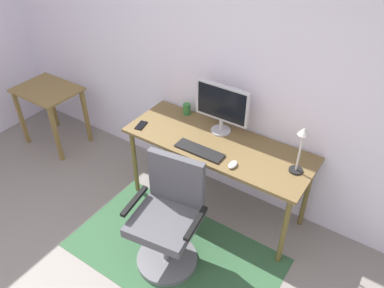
% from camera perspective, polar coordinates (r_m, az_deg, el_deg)
% --- Properties ---
extents(wall_back, '(6.00, 0.10, 2.60)m').
position_cam_1_polar(wall_back, '(3.43, 3.23, 12.21)').
color(wall_back, silver).
rests_on(wall_back, ground).
extents(area_rug, '(1.78, 1.01, 0.01)m').
position_cam_1_polar(area_rug, '(3.42, -2.67, -15.80)').
color(area_rug, '#305937').
rests_on(area_rug, ground).
extents(desk, '(1.66, 0.61, 0.76)m').
position_cam_1_polar(desk, '(3.33, 3.83, -0.85)').
color(desk, brown).
rests_on(desk, ground).
extents(monitor, '(0.50, 0.18, 0.46)m').
position_cam_1_polar(monitor, '(3.29, 4.50, 5.81)').
color(monitor, '#B2B2B7').
rests_on(monitor, desk).
extents(keyboard, '(0.43, 0.13, 0.02)m').
position_cam_1_polar(keyboard, '(3.18, 1.12, -0.99)').
color(keyboard, black).
rests_on(keyboard, desk).
extents(computer_mouse, '(0.06, 0.10, 0.03)m').
position_cam_1_polar(computer_mouse, '(3.04, 6.08, -3.07)').
color(computer_mouse, white).
rests_on(computer_mouse, desk).
extents(coffee_cup, '(0.07, 0.07, 0.11)m').
position_cam_1_polar(coffee_cup, '(3.64, -0.77, 5.25)').
color(coffee_cup, '#2D6E31').
rests_on(coffee_cup, desk).
extents(cell_phone, '(0.10, 0.15, 0.01)m').
position_cam_1_polar(cell_phone, '(3.52, -7.58, 2.77)').
color(cell_phone, black).
rests_on(cell_phone, desk).
extents(desk_lamp, '(0.11, 0.11, 0.41)m').
position_cam_1_polar(desk_lamp, '(2.94, 15.97, 0.04)').
color(desk_lamp, black).
rests_on(desk_lamp, desk).
extents(office_chair, '(0.61, 0.55, 0.97)m').
position_cam_1_polar(office_chair, '(3.08, -3.52, -11.52)').
color(office_chair, slate).
rests_on(office_chair, ground).
extents(side_table, '(0.67, 0.52, 0.71)m').
position_cam_1_polar(side_table, '(4.56, -20.48, 6.25)').
color(side_table, olive).
rests_on(side_table, ground).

